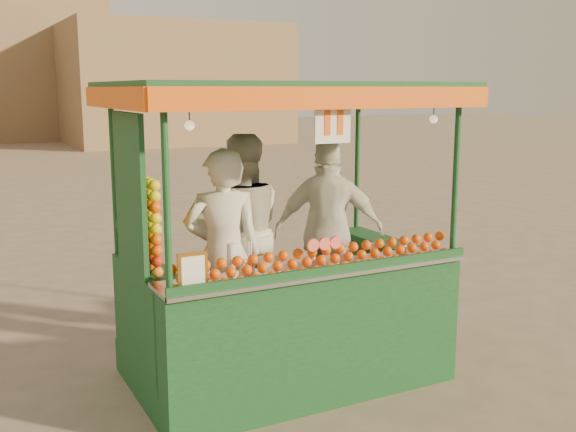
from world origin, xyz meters
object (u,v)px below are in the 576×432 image
juice_cart (282,289)px  vendor_left (223,255)px  vendor_middle (240,231)px  vendor_right (329,231)px

juice_cart → vendor_left: (-0.46, 0.07, 0.32)m
juice_cart → vendor_left: size_ratio=1.61×
vendor_middle → vendor_right: vendor_middle is taller
vendor_left → vendor_right: (1.13, 0.34, 0.01)m
vendor_left → juice_cart: bearing=-172.3°
vendor_middle → juice_cart: bearing=104.9°
vendor_left → vendor_middle: size_ratio=0.97×
vendor_right → juice_cart: bearing=60.8°
juice_cart → vendor_left: bearing=170.9°
vendor_left → vendor_middle: 0.72m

